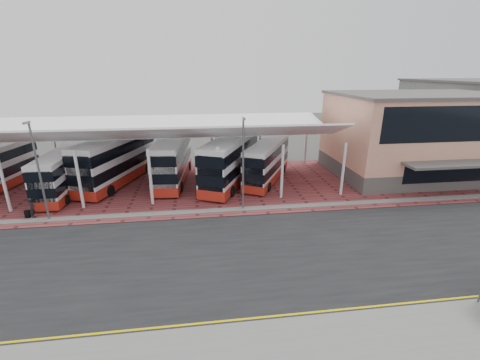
{
  "coord_description": "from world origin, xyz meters",
  "views": [
    {
      "loc": [
        -1.67,
        -19.24,
        11.64
      ],
      "look_at": [
        1.83,
        7.03,
        2.51
      ],
      "focal_mm": 24.0,
      "sensor_mm": 36.0,
      "label": 1
    }
  ],
  "objects": [
    {
      "name": "ground",
      "position": [
        0.0,
        0.0,
        0.0
      ],
      "size": [
        140.0,
        140.0,
        0.0
      ],
      "primitive_type": "plane",
      "color": "#3F413D"
    },
    {
      "name": "road",
      "position": [
        0.0,
        -1.0,
        0.01
      ],
      "size": [
        120.0,
        14.0,
        0.02
      ],
      "primitive_type": "cube",
      "color": "black",
      "rests_on": "ground"
    },
    {
      "name": "forecourt",
      "position": [
        2.0,
        13.0,
        0.03
      ],
      "size": [
        72.0,
        16.0,
        0.06
      ],
      "primitive_type": "cube",
      "color": "brown",
      "rests_on": "ground"
    },
    {
      "name": "sidewalk",
      "position": [
        0.0,
        -9.0,
        0.07
      ],
      "size": [
        120.0,
        4.0,
        0.14
      ],
      "primitive_type": "cube",
      "color": "slate",
      "rests_on": "ground"
    },
    {
      "name": "north_kerb",
      "position": [
        0.0,
        6.2,
        0.07
      ],
      "size": [
        120.0,
        0.8,
        0.14
      ],
      "primitive_type": "cube",
      "color": "slate",
      "rests_on": "ground"
    },
    {
      "name": "yellow_line_near",
      "position": [
        0.0,
        -7.0,
        0.03
      ],
      "size": [
        120.0,
        0.12,
        0.01
      ],
      "primitive_type": "cube",
      "color": "#E5C900",
      "rests_on": "road"
    },
    {
      "name": "yellow_line_far",
      "position": [
        0.0,
        -6.7,
        0.03
      ],
      "size": [
        120.0,
        0.12,
        0.01
      ],
      "primitive_type": "cube",
      "color": "#E5C900",
      "rests_on": "road"
    },
    {
      "name": "canopy",
      "position": [
        -6.0,
        13.94,
        5.8
      ],
      "size": [
        37.0,
        11.63,
        7.07
      ],
      "color": "silver",
      "rests_on": "ground"
    },
    {
      "name": "terminal",
      "position": [
        23.0,
        13.92,
        4.66
      ],
      "size": [
        18.4,
        14.4,
        9.25
      ],
      "color": "#4F4C4A",
      "rests_on": "ground"
    },
    {
      "name": "lamp_west",
      "position": [
        -14.0,
        6.27,
        4.36
      ],
      "size": [
        0.16,
        0.9,
        8.07
      ],
      "color": "#55585D",
      "rests_on": "ground"
    },
    {
      "name": "lamp_east",
      "position": [
        2.0,
        6.27,
        4.36
      ],
      "size": [
        0.16,
        0.9,
        8.07
      ],
      "color": "#55585D",
      "rests_on": "ground"
    },
    {
      "name": "bus_1",
      "position": [
        -14.82,
        12.6,
        2.11
      ],
      "size": [
        2.53,
        10.01,
        4.12
      ],
      "rotation": [
        0.0,
        0.0,
        0.0
      ],
      "color": "silver",
      "rests_on": "forecourt"
    },
    {
      "name": "bus_2",
      "position": [
        -10.32,
        15.1,
        2.53
      ],
      "size": [
        6.57,
        12.33,
        4.98
      ],
      "rotation": [
        0.0,
        0.0,
        -0.33
      ],
      "color": "silver",
      "rests_on": "forecourt"
    },
    {
      "name": "bus_3",
      "position": [
        -4.48,
        15.02,
        2.42
      ],
      "size": [
        3.72,
        11.7,
        4.74
      ],
      "rotation": [
        0.0,
        0.0,
        -0.09
      ],
      "color": "silver",
      "rests_on": "forecourt"
    },
    {
      "name": "bus_4",
      "position": [
        1.69,
        13.35,
        2.51
      ],
      "size": [
        7.46,
        12.02,
        4.93
      ],
      "rotation": [
        0.0,
        0.0,
        -0.43
      ],
      "color": "silver",
      "rests_on": "forecourt"
    },
    {
      "name": "bus_5",
      "position": [
        5.67,
        13.65,
        2.16
      ],
      "size": [
        6.88,
        10.16,
        4.22
      ],
      "rotation": [
        0.0,
        0.0,
        -0.49
      ],
      "color": "silver",
      "rests_on": "forecourt"
    },
    {
      "name": "pedestrian",
      "position": [
        -15.34,
        6.75,
        0.95
      ],
      "size": [
        0.51,
        0.7,
        1.77
      ],
      "primitive_type": "imported",
      "rotation": [
        0.0,
        0.0,
        1.72
      ],
      "color": "black",
      "rests_on": "forecourt"
    },
    {
      "name": "suitcase",
      "position": [
        -15.92,
        6.99,
        0.38
      ],
      "size": [
        0.37,
        0.26,
        0.63
      ],
      "primitive_type": "cube",
      "color": "black",
      "rests_on": "forecourt"
    }
  ]
}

